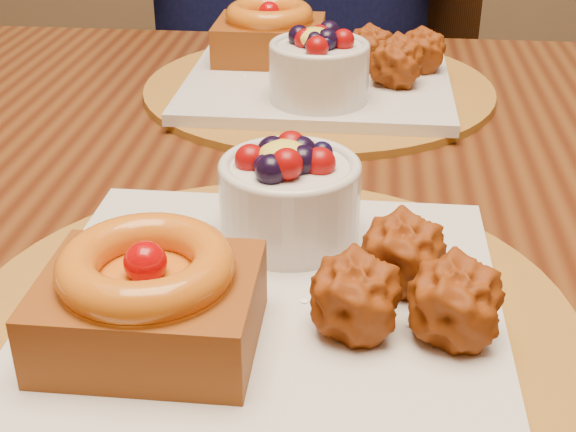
# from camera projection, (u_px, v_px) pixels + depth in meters

# --- Properties ---
(dining_table) EXTENTS (1.60, 0.90, 0.76)m
(dining_table) POSITION_uv_depth(u_px,v_px,m) (300.00, 254.00, 0.72)
(dining_table) COLOR #3A180A
(dining_table) RESTS_ON ground
(place_setting_near) EXTENTS (0.38, 0.38, 0.09)m
(place_setting_near) POSITION_uv_depth(u_px,v_px,m) (263.00, 284.00, 0.49)
(place_setting_near) COLOR brown
(place_setting_near) RESTS_ON dining_table
(place_setting_far) EXTENTS (0.38, 0.38, 0.09)m
(place_setting_far) POSITION_uv_depth(u_px,v_px,m) (315.00, 67.00, 0.86)
(place_setting_far) COLOR brown
(place_setting_far) RESTS_ON dining_table
(chair_far) EXTENTS (0.44, 0.44, 0.88)m
(chair_far) POSITION_uv_depth(u_px,v_px,m) (358.00, 127.00, 1.51)
(chair_far) COLOR black
(chair_far) RESTS_ON ground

